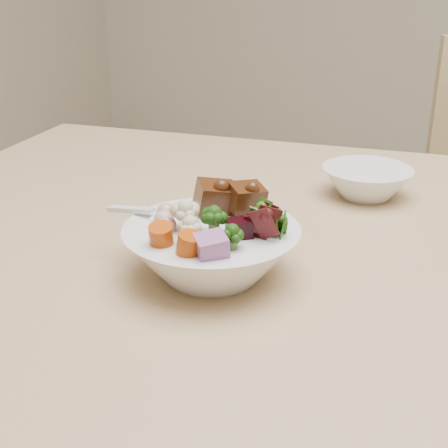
% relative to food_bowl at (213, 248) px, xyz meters
% --- Properties ---
extents(food_bowl, '(0.20, 0.20, 0.11)m').
position_rel_food_bowl_xyz_m(food_bowl, '(0.00, 0.00, 0.00)').
color(food_bowl, white).
rests_on(food_bowl, dining_table).
extents(soup_spoon, '(0.10, 0.03, 0.02)m').
position_rel_food_bowl_xyz_m(soup_spoon, '(-0.07, 0.00, 0.02)').
color(soup_spoon, white).
rests_on(soup_spoon, food_bowl).
extents(side_bowl, '(0.13, 0.13, 0.04)m').
position_rel_food_bowl_xyz_m(side_bowl, '(0.11, 0.32, -0.01)').
color(side_bowl, white).
rests_on(side_bowl, dining_table).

